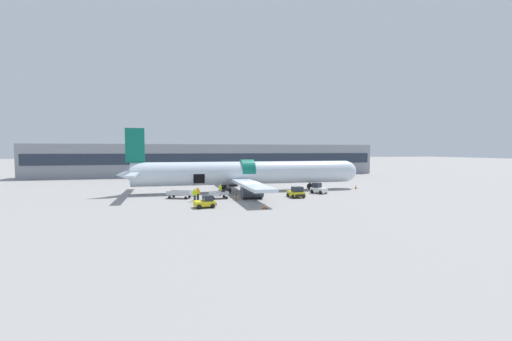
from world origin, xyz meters
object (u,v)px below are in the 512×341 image
(airplane, at_px, (244,174))
(ground_crew_driver, at_px, (198,193))
(baggage_tug_mid, at_px, (318,189))
(ground_crew_loader_b, at_px, (195,195))
(baggage_cart_queued, at_px, (180,195))
(baggage_cart_loading, at_px, (220,195))
(suitcase_on_tarmac_upright, at_px, (236,198))
(baggage_tug_rear, at_px, (296,193))
(baggage_tug_lead, at_px, (205,202))
(ground_crew_loader_a, at_px, (220,190))

(airplane, distance_m, ground_crew_driver, 11.34)
(baggage_tug_mid, bearing_deg, ground_crew_loader_b, -168.83)
(baggage_cart_queued, bearing_deg, ground_crew_driver, -43.22)
(baggage_cart_loading, bearing_deg, ground_crew_loader_b, -152.01)
(airplane, height_order, suitcase_on_tarmac_upright, airplane)
(baggage_cart_loading, relative_size, ground_crew_loader_b, 2.05)
(baggage_cart_loading, height_order, baggage_cart_queued, baggage_cart_loading)
(airplane, bearing_deg, ground_crew_driver, -136.11)
(baggage_cart_loading, distance_m, ground_crew_driver, 3.10)
(airplane, xyz_separation_m, baggage_cart_loading, (-5.01, -7.19, -2.40))
(baggage_tug_mid, height_order, ground_crew_driver, ground_crew_driver)
(baggage_cart_loading, distance_m, suitcase_on_tarmac_upright, 2.82)
(airplane, xyz_separation_m, ground_crew_loader_b, (-8.56, -9.08, -2.01))
(baggage_tug_rear, bearing_deg, baggage_cart_loading, 171.78)
(suitcase_on_tarmac_upright, bearing_deg, ground_crew_driver, 162.70)
(baggage_tug_lead, bearing_deg, baggage_tug_mid, 25.84)
(airplane, xyz_separation_m, suitcase_on_tarmac_upright, (-3.11, -9.27, -2.58))
(baggage_tug_rear, bearing_deg, baggage_tug_lead, -157.93)
(airplane, height_order, ground_crew_loader_b, airplane)
(baggage_tug_rear, relative_size, suitcase_on_tarmac_upright, 3.82)
(baggage_tug_lead, height_order, ground_crew_loader_a, ground_crew_loader_a)
(baggage_tug_mid, height_order, baggage_cart_loading, baggage_tug_mid)
(baggage_cart_loading, relative_size, baggage_cart_queued, 0.84)
(airplane, bearing_deg, baggage_tug_lead, -118.51)
(airplane, distance_m, baggage_tug_lead, 16.29)
(suitcase_on_tarmac_upright, bearing_deg, baggage_cart_queued, 152.94)
(ground_crew_loader_b, xyz_separation_m, suitcase_on_tarmac_upright, (5.44, -0.19, -0.57))
(baggage_cart_loading, bearing_deg, baggage_cart_queued, 163.18)
(airplane, distance_m, baggage_tug_mid, 12.11)
(baggage_tug_lead, height_order, baggage_cart_queued, baggage_tug_lead)
(ground_crew_loader_a, xyz_separation_m, ground_crew_loader_b, (-4.02, -4.66, 0.00))
(baggage_cart_loading, relative_size, ground_crew_loader_a, 2.06)
(airplane, relative_size, baggage_tug_rear, 13.33)
(baggage_tug_rear, relative_size, ground_crew_loader_a, 1.73)
(baggage_cart_loading, bearing_deg, ground_crew_driver, -169.82)
(baggage_tug_mid, xyz_separation_m, ground_crew_loader_b, (-19.23, -3.80, 0.23))
(ground_crew_loader_a, bearing_deg, baggage_cart_queued, -168.64)
(baggage_cart_loading, relative_size, suitcase_on_tarmac_upright, 4.56)
(baggage_tug_lead, relative_size, suitcase_on_tarmac_upright, 3.39)
(baggage_cart_queued, bearing_deg, airplane, 28.38)
(baggage_cart_loading, bearing_deg, baggage_tug_mid, 6.95)
(baggage_tug_mid, bearing_deg, suitcase_on_tarmac_upright, -163.85)
(baggage_tug_rear, bearing_deg, airplane, 123.13)
(baggage_tug_lead, xyz_separation_m, baggage_tug_rear, (13.40, 5.43, 0.05))
(baggage_tug_lead, xyz_separation_m, ground_crew_loader_b, (-0.86, 5.10, 0.28))
(baggage_tug_lead, bearing_deg, baggage_tug_rear, 22.07)
(ground_crew_loader_a, bearing_deg, ground_crew_loader_b, -130.79)
(ground_crew_loader_b, bearing_deg, baggage_cart_queued, 116.93)
(airplane, distance_m, ground_crew_loader_b, 12.64)
(baggage_tug_mid, xyz_separation_m, baggage_cart_loading, (-15.68, -1.91, -0.16))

